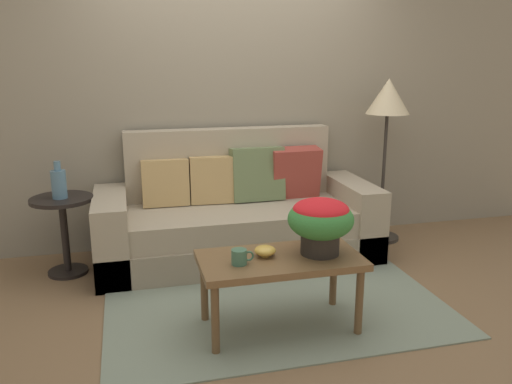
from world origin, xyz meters
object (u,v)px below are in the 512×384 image
Objects in this scene: coffee_mug at (240,257)px; table_vase at (59,183)px; couch at (237,218)px; snack_bowl at (265,251)px; coffee_table at (280,266)px; floor_lamp at (388,109)px; potted_plant at (321,220)px; side_table at (64,222)px.

table_vase is (-1.10, 1.26, 0.21)m from coffee_mug.
couch is 1.36m from coffee_mug.
snack_bowl is 0.46× the size of table_vase.
coffee_table is 7.28× the size of coffee_mug.
snack_bowl is (-1.47, -1.33, -0.70)m from floor_lamp.
coffee_mug is at bearing -48.82° from table_vase.
couch is 8.05× the size of table_vase.
floor_lamp is 2.10m from snack_bowl.
potted_plant reaches higher than snack_bowl.
floor_lamp reaches higher than table_vase.
floor_lamp is 10.83× the size of coffee_mug.
coffee_mug is at bearing -101.61° from couch.
couch is at bearing 85.60° from snack_bowl.
potted_plant is (0.24, -1.27, 0.35)m from couch.
side_table is (-1.37, -0.04, 0.09)m from couch.
potted_plant is (0.25, -0.01, 0.27)m from coffee_table.
coffee_mug is 1.03× the size of snack_bowl.
couch reaches higher than potted_plant.
coffee_table is 1.84m from side_table.
coffee_mug is (-0.52, -0.05, -0.17)m from potted_plant.
snack_bowl is (-0.34, 0.04, -0.18)m from potted_plant.
potted_plant is at bearing -129.79° from floor_lamp.
snack_bowl is at bearing 160.70° from coffee_table.
coffee_table is at bearing -41.47° from table_vase.
side_table reaches higher than coffee_mug.
couch is 1.55× the size of floor_lamp.
floor_lamp is at bearing 44.39° from coffee_table.
snack_bowl is at bearing -138.00° from floor_lamp.
potted_plant is 2.97× the size of coffee_mug.
coffee_table is 0.67× the size of floor_lamp.
potted_plant is 0.54m from coffee_mug.
coffee_table is 2.45× the size of potted_plant.
table_vase is (-1.38, -0.06, 0.40)m from couch.
snack_bowl is (1.28, -1.20, 0.09)m from side_table.
side_table is (-1.36, 1.23, 0.01)m from coffee_table.
floor_lamp is (1.39, 1.36, 0.79)m from coffee_table.
coffee_table is at bearing -90.36° from couch.
side_table is 4.68× the size of snack_bowl.
floor_lamp is at bearing 2.69° from side_table.
couch is 1.25m from snack_bowl.
table_vase is at bearing 131.18° from coffee_mug.
table_vase is (-1.28, 1.18, 0.22)m from snack_bowl.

